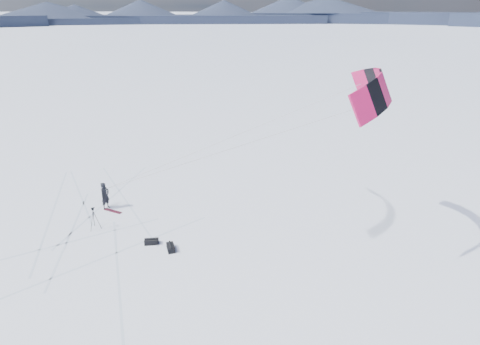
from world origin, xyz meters
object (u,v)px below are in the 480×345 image
at_px(tripod, 94,215).
at_px(gear_bag_a, 151,242).
at_px(snowkiter, 107,208).
at_px(snowboard, 113,211).
at_px(gear_bag_b, 171,247).

distance_m(tripod, gear_bag_a, 4.06).
bearing_deg(snowkiter, snowboard, -102.86).
xyz_separation_m(snowkiter, gear_bag_a, (5.06, -2.56, 0.15)).
distance_m(snowboard, tripod, 2.36).
height_order(tripod, gear_bag_b, tripod).
distance_m(snowkiter, gear_bag_b, 6.91).
xyz_separation_m(tripod, gear_bag_b, (5.28, -0.34, -0.73)).
bearing_deg(tripod, gear_bag_a, -23.66).
relative_size(gear_bag_a, gear_bag_b, 0.99).
relative_size(tripod, gear_bag_a, 1.65).
bearing_deg(gear_bag_a, gear_bag_b, -33.70).
relative_size(tripod, gear_bag_b, 1.63).
bearing_deg(tripod, snowkiter, 93.80).
bearing_deg(gear_bag_b, tripod, -132.68).
xyz_separation_m(snowkiter, tripod, (1.07, -2.36, 0.89)).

